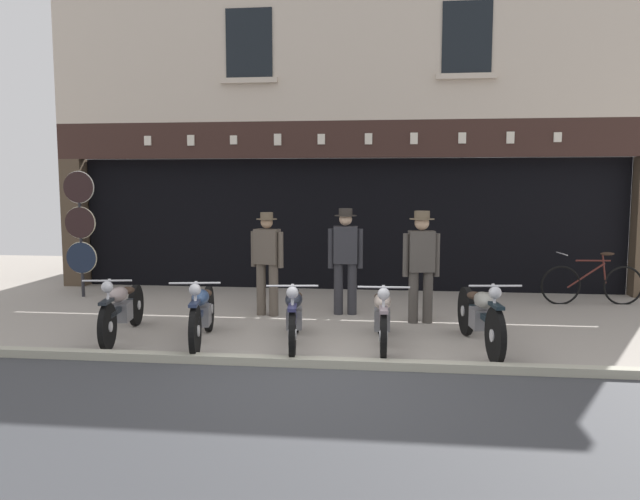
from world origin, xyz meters
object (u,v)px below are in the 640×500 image
(tyre_sign_pole, at_px, (80,224))
(salesman_right, at_px, (421,261))
(motorcycle_center_left, at_px, (202,312))
(advert_board_far, at_px, (494,200))
(motorcycle_center_right, at_px, (382,315))
(salesman_left, at_px, (267,259))
(leaning_bicycle, at_px, (592,283))
(motorcycle_center, at_px, (294,314))
(advert_board_near, at_px, (441,204))
(motorcycle_left, at_px, (122,308))
(shopkeeper_center, at_px, (345,256))
(motorcycle_right, at_px, (480,315))

(tyre_sign_pole, bearing_deg, salesman_right, -13.21)
(motorcycle_center_left, relative_size, advert_board_far, 2.18)
(motorcycle_center_left, height_order, motorcycle_center_right, motorcycle_center_left)
(motorcycle_center_right, height_order, salesman_left, salesman_left)
(advert_board_far, distance_m, leaning_bicycle, 2.37)
(motorcycle_center, bearing_deg, motorcycle_center_left, -5.66)
(motorcycle_center_left, xyz_separation_m, advert_board_far, (4.45, 4.45, 1.38))
(motorcycle_center, height_order, salesman_left, salesman_left)
(tyre_sign_pole, bearing_deg, leaning_bicycle, 2.20)
(motorcycle_center_right, distance_m, advert_board_far, 5.01)
(advert_board_near, relative_size, leaning_bicycle, 0.62)
(salesman_right, bearing_deg, motorcycle_center, 32.45)
(motorcycle_center_right, relative_size, advert_board_near, 1.79)
(salesman_right, distance_m, tyre_sign_pole, 6.35)
(motorcycle_left, bearing_deg, salesman_left, -145.51)
(salesman_left, xyz_separation_m, advert_board_near, (2.91, 2.67, 0.80))
(motorcycle_center_left, xyz_separation_m, leaning_bicycle, (5.98, 3.34, -0.05))
(motorcycle_center, distance_m, tyre_sign_pole, 5.44)
(motorcycle_center_left, distance_m, salesman_left, 1.92)
(salesman_right, height_order, advert_board_near, advert_board_near)
(shopkeeper_center, distance_m, salesman_right, 1.27)
(shopkeeper_center, xyz_separation_m, advert_board_near, (1.68, 2.44, 0.76))
(salesman_left, bearing_deg, tyre_sign_pole, -3.55)
(motorcycle_center_left, bearing_deg, leaning_bicycle, -160.66)
(salesman_left, bearing_deg, motorcycle_center, 126.17)
(advert_board_near, xyz_separation_m, advert_board_far, (1.02, -0.00, 0.08))
(motorcycle_right, distance_m, advert_board_near, 4.48)
(salesman_left, xyz_separation_m, salesman_right, (2.41, -0.25, 0.04))
(motorcycle_right, relative_size, leaning_bicycle, 1.16)
(motorcycle_center, distance_m, salesman_right, 2.33)
(motorcycle_right, distance_m, tyre_sign_pole, 7.47)
(salesman_left, height_order, leaning_bicycle, salesman_left)
(advert_board_near, bearing_deg, salesman_left, -137.56)
(motorcycle_center_right, distance_m, salesman_left, 2.55)
(salesman_left, xyz_separation_m, leaning_bicycle, (5.47, 1.55, -0.54))
(motorcycle_center, relative_size, motorcycle_right, 0.97)
(salesman_left, height_order, shopkeeper_center, shopkeeper_center)
(leaning_bicycle, bearing_deg, motorcycle_left, 108.53)
(motorcycle_center, bearing_deg, salesman_right, -145.63)
(motorcycle_center_left, xyz_separation_m, advert_board_near, (3.43, 4.45, 1.29))
(motorcycle_center_right, height_order, tyre_sign_pole, tyre_sign_pole)
(motorcycle_center, relative_size, tyre_sign_pole, 0.85)
(motorcycle_left, xyz_separation_m, advert_board_near, (4.62, 4.27, 1.30))
(motorcycle_center, relative_size, salesman_right, 1.17)
(motorcycle_right, bearing_deg, salesman_left, -34.75)
(motorcycle_center_left, bearing_deg, motorcycle_left, -18.56)
(advert_board_near, bearing_deg, motorcycle_center_right, -103.76)
(salesman_right, relative_size, advert_board_far, 1.90)
(motorcycle_left, distance_m, advert_board_near, 6.42)
(salesman_right, bearing_deg, salesman_left, -15.10)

